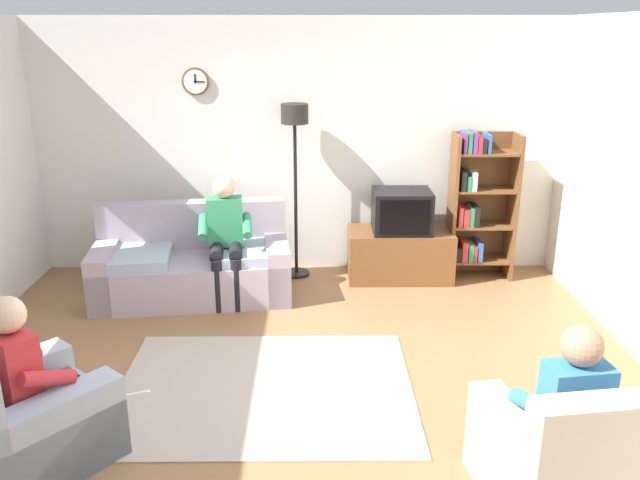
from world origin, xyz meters
The scene contains 13 objects.
ground_plane centered at (0.00, 0.00, 0.00)m, with size 12.00×12.00×0.00m, color #8C603D.
back_wall_assembly centered at (0.00, 2.66, 1.35)m, with size 6.20×0.17×2.70m.
couch centered at (-1.04, 1.79, 0.31)m, with size 1.99×1.10×0.90m.
tv_stand centered at (1.10, 2.25, 0.27)m, with size 1.10×0.56×0.54m.
tv centered at (1.10, 2.23, 0.76)m, with size 0.60×0.49×0.44m.
bookshelf centered at (1.90, 2.32, 0.80)m, with size 0.68×0.36×1.58m.
floor_lamp centered at (-0.02, 2.35, 1.45)m, with size 0.28×0.28×1.85m.
armchair_near_window centered at (-1.58, -0.85, 0.29)m, with size 1.18×1.19×0.90m.
armchair_near_bookshelf centered at (1.56, -1.26, 0.29)m, with size 0.91×0.98×0.90m.
area_rug centered at (-0.19, -0.01, 0.01)m, with size 2.20×1.70×0.01m, color #AD9E8E.
person_on_couch centered at (-0.68, 1.68, 0.70)m, with size 0.55×0.57×1.24m.
person_in_left_armchair centered at (-1.53, -0.78, 0.60)m, with size 0.63×0.64×1.12m.
person_in_right_armchair centered at (1.55, -1.17, 0.60)m, with size 0.55×0.57×1.12m.
Camera 1 is at (0.19, -4.19, 2.56)m, focal length 35.78 mm.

